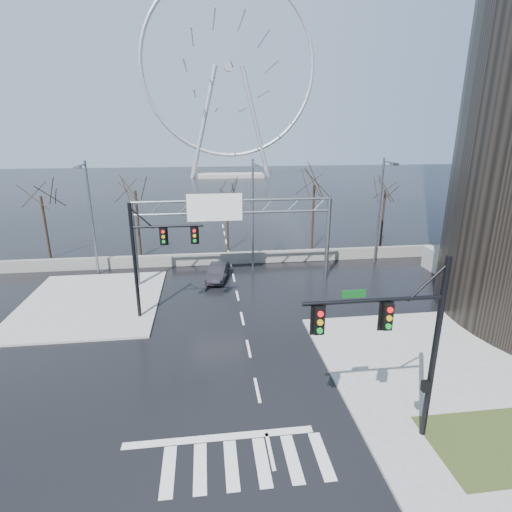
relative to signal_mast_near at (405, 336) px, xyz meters
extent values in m
plane|color=black|center=(-5.14, 4.04, -4.87)|extent=(260.00, 260.00, 0.00)
cube|color=gray|center=(4.86, 6.04, -4.80)|extent=(12.00, 10.00, 0.15)
cube|color=gray|center=(-16.14, 16.04, -4.80)|extent=(10.00, 12.00, 0.15)
cube|color=#2B3C19|center=(3.86, -0.96, -4.72)|extent=(5.00, 4.00, 0.02)
cube|color=slate|center=(-5.14, 24.04, -4.32)|extent=(52.00, 0.50, 1.10)
cylinder|color=black|center=(1.36, 0.04, -0.87)|extent=(0.24, 0.24, 8.00)
cylinder|color=black|center=(-1.34, 0.04, 1.53)|extent=(5.40, 0.16, 0.16)
cube|color=black|center=(-0.84, -0.11, 0.93)|extent=(0.35, 0.28, 1.05)
cube|color=black|center=(-3.44, -0.11, 0.93)|extent=(0.35, 0.28, 1.05)
cylinder|color=black|center=(-12.14, 13.04, -0.87)|extent=(0.24, 0.24, 8.00)
cylinder|color=black|center=(-9.84, 13.04, 1.53)|extent=(4.60, 0.16, 0.16)
cube|color=black|center=(-10.14, 12.89, 0.93)|extent=(0.35, 0.28, 1.05)
cube|color=black|center=(-8.14, 12.89, 0.93)|extent=(0.35, 0.28, 1.05)
cylinder|color=slate|center=(-13.14, 19.04, -1.37)|extent=(0.36, 0.36, 7.00)
cylinder|color=slate|center=(2.86, 19.04, -1.37)|extent=(0.36, 0.36, 7.00)
cylinder|color=slate|center=(-5.14, 19.04, 2.13)|extent=(16.00, 0.20, 0.20)
cylinder|color=slate|center=(-5.14, 19.04, 1.13)|extent=(16.00, 0.20, 0.20)
cube|color=#094914|center=(-6.64, 18.89, 1.63)|extent=(4.20, 0.10, 2.00)
cube|color=silver|center=(-6.64, 18.83, 1.63)|extent=(4.40, 0.02, 2.20)
cylinder|color=slate|center=(-17.14, 22.54, 0.13)|extent=(0.20, 0.20, 10.00)
cylinder|color=slate|center=(-17.14, 21.44, 4.83)|extent=(0.12, 2.20, 0.12)
cube|color=slate|center=(-17.14, 20.44, 4.73)|extent=(0.50, 0.70, 0.18)
cylinder|color=slate|center=(-3.14, 22.54, 0.13)|extent=(0.20, 0.20, 10.00)
cylinder|color=slate|center=(-3.14, 21.44, 4.83)|extent=(0.12, 2.20, 0.12)
cube|color=slate|center=(-3.14, 20.44, 4.73)|extent=(0.50, 0.70, 0.18)
cylinder|color=slate|center=(8.86, 22.54, 0.13)|extent=(0.20, 0.20, 10.00)
cylinder|color=slate|center=(8.86, 21.44, 4.83)|extent=(0.12, 2.20, 0.12)
cube|color=slate|center=(8.86, 20.44, 4.73)|extent=(0.50, 0.70, 0.18)
cylinder|color=black|center=(-23.14, 28.04, -1.72)|extent=(0.24, 0.24, 6.30)
cylinder|color=black|center=(-14.14, 27.54, -1.50)|extent=(0.24, 0.24, 6.75)
cylinder|color=black|center=(-5.14, 28.54, -1.95)|extent=(0.24, 0.24, 5.85)
cylinder|color=black|center=(3.86, 27.54, -1.36)|extent=(0.24, 0.24, 7.02)
cylinder|color=black|center=(11.86, 28.04, -1.81)|extent=(0.24, 0.24, 6.12)
cube|color=gray|center=(-0.14, 99.04, -4.37)|extent=(18.00, 6.00, 1.00)
torus|color=#B2B2B7|center=(-0.14, 99.04, 23.13)|extent=(45.00, 1.00, 45.00)
cylinder|color=#B2B2B7|center=(-0.14, 99.04, 23.13)|extent=(2.40, 1.50, 2.40)
cylinder|color=#B2B2B7|center=(-7.14, 99.04, 9.13)|extent=(8.28, 1.20, 28.82)
cylinder|color=#B2B2B7|center=(6.86, 99.04, 9.13)|extent=(8.28, 1.20, 28.82)
imported|color=black|center=(-6.52, 19.78, -4.19)|extent=(2.29, 4.33, 1.36)
camera|label=1|loc=(-7.35, -12.76, 7.48)|focal=28.00mm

